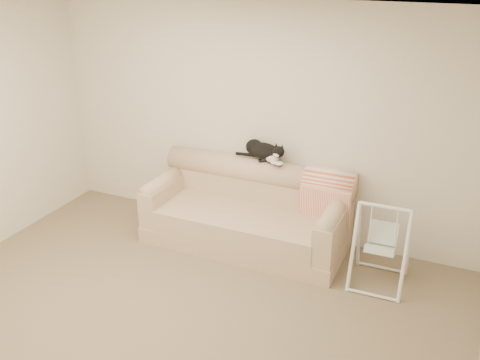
{
  "coord_description": "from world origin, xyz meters",
  "views": [
    {
      "loc": [
        2.12,
        -3.24,
        3.04
      ],
      "look_at": [
        0.09,
        1.27,
        0.9
      ],
      "focal_mm": 40.0,
      "sensor_mm": 36.0,
      "label": 1
    }
  ],
  "objects_px": {
    "sofa": "(248,213)",
    "baby_swing": "(381,245)",
    "remote_a": "(267,160)",
    "remote_b": "(275,163)",
    "tuxedo_cat": "(264,151)"
  },
  "relations": [
    {
      "from": "remote_a",
      "to": "tuxedo_cat",
      "type": "bearing_deg",
      "value": 165.7
    },
    {
      "from": "sofa",
      "to": "baby_swing",
      "type": "xyz_separation_m",
      "value": [
        1.5,
        -0.22,
        0.08
      ]
    },
    {
      "from": "remote_a",
      "to": "tuxedo_cat",
      "type": "relative_size",
      "value": 0.3
    },
    {
      "from": "remote_b",
      "to": "baby_swing",
      "type": "height_order",
      "value": "remote_b"
    },
    {
      "from": "sofa",
      "to": "remote_b",
      "type": "xyz_separation_m",
      "value": [
        0.23,
        0.21,
        0.56
      ]
    },
    {
      "from": "sofa",
      "to": "baby_swing",
      "type": "relative_size",
      "value": 2.57
    },
    {
      "from": "remote_a",
      "to": "baby_swing",
      "type": "relative_size",
      "value": 0.21
    },
    {
      "from": "sofa",
      "to": "remote_a",
      "type": "distance_m",
      "value": 0.62
    },
    {
      "from": "remote_a",
      "to": "sofa",
      "type": "bearing_deg",
      "value": -114.98
    },
    {
      "from": "baby_swing",
      "to": "remote_a",
      "type": "bearing_deg",
      "value": 161.15
    },
    {
      "from": "remote_a",
      "to": "tuxedo_cat",
      "type": "distance_m",
      "value": 0.11
    },
    {
      "from": "remote_a",
      "to": "baby_swing",
      "type": "distance_m",
      "value": 1.54
    },
    {
      "from": "remote_b",
      "to": "tuxedo_cat",
      "type": "xyz_separation_m",
      "value": [
        -0.15,
        0.05,
        0.1
      ]
    },
    {
      "from": "remote_a",
      "to": "baby_swing",
      "type": "xyz_separation_m",
      "value": [
        1.38,
        -0.47,
        -0.48
      ]
    },
    {
      "from": "sofa",
      "to": "baby_swing",
      "type": "bearing_deg",
      "value": -8.47
    }
  ]
}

